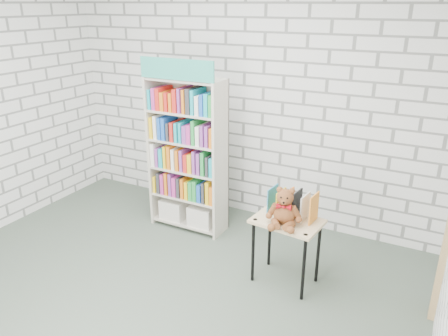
% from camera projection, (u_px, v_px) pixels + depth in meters
% --- Properties ---
extents(ground, '(4.50, 4.50, 0.00)m').
position_uv_depth(ground, '(143.00, 301.00, 3.78)').
color(ground, '#475547').
rests_on(ground, ground).
extents(room_shell, '(4.52, 4.02, 2.81)m').
position_uv_depth(room_shell, '(126.00, 97.00, 3.14)').
color(room_shell, silver).
rests_on(room_shell, ground).
extents(bookshelf, '(0.85, 0.33, 1.90)m').
position_uv_depth(bookshelf, '(188.00, 154.00, 4.74)').
color(bookshelf, beige).
rests_on(bookshelf, ground).
extents(display_table, '(0.63, 0.47, 0.63)m').
position_uv_depth(display_table, '(287.00, 229.00, 3.86)').
color(display_table, '#DBB883').
rests_on(display_table, ground).
extents(table_books, '(0.43, 0.22, 0.24)m').
position_uv_depth(table_books, '(293.00, 203.00, 3.86)').
color(table_books, teal).
rests_on(table_books, display_table).
extents(teddy_bear, '(0.31, 0.30, 0.34)m').
position_uv_depth(teddy_bear, '(284.00, 210.00, 3.70)').
color(teddy_bear, brown).
rests_on(teddy_bear, display_table).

